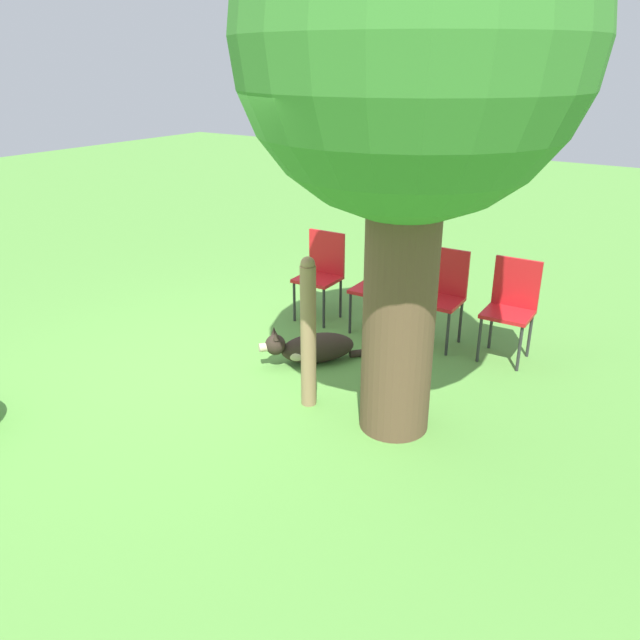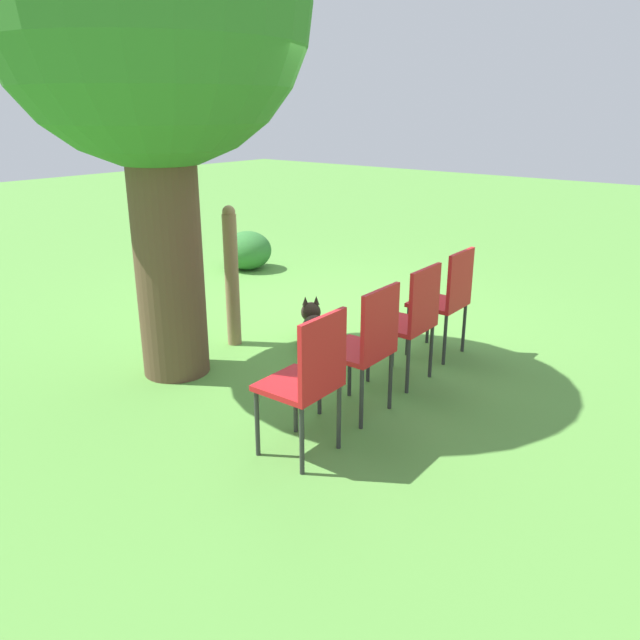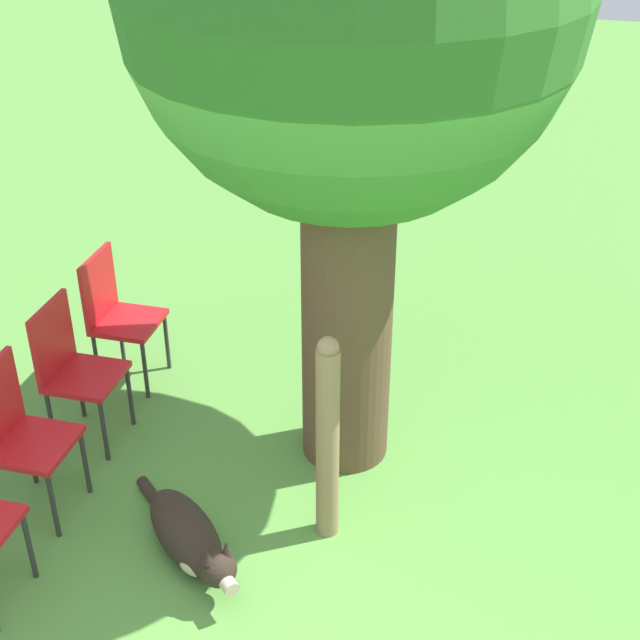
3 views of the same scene
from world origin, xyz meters
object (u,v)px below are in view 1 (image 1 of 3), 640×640
red_chair_1 (379,279)px  red_chair_2 (442,290)px  dog (312,348)px  fence_post (308,333)px  oak_tree (413,52)px  red_chair_0 (322,269)px  red_chair_3 (511,303)px

red_chair_1 → red_chair_2: bearing=92.4°
red_chair_1 → dog: bearing=-8.9°
fence_post → red_chair_2: bearing=167.6°
fence_post → oak_tree: bearing=97.5°
oak_tree → red_chair_0: (-1.57, -1.73, -2.18)m
red_chair_3 → red_chair_2: bearing=-87.6°
red_chair_0 → fence_post: bearing=28.3°
oak_tree → dog: size_ratio=4.15×
oak_tree → red_chair_2: 2.77m
red_chair_2 → fence_post: bearing=-14.6°
oak_tree → fence_post: size_ratio=3.08×
red_chair_0 → red_chair_2: size_ratio=1.00×
dog → oak_tree: bearing=106.0°
oak_tree → red_chair_3: oak_tree is taller
red_chair_2 → red_chair_3: (-0.06, 0.69, 0.00)m
red_chair_1 → red_chair_3: 1.37m
fence_post → red_chair_1: bearing=-170.3°
oak_tree → red_chair_0: bearing=-132.1°
dog → fence_post: size_ratio=0.74×
dog → red_chair_3: 1.95m
dog → red_chair_0: red_chair_0 is taller
dog → red_chair_1: red_chair_1 is taller
red_chair_1 → oak_tree: bearing=30.7°
red_chair_0 → red_chair_2: bearing=92.4°
red_chair_1 → red_chair_3: size_ratio=1.00×
red_chair_2 → red_chair_1: bearing=-87.6°
oak_tree → red_chair_0: oak_tree is taller
red_chair_0 → oak_tree: bearing=45.7°
red_chair_2 → red_chair_0: bearing=-87.6°
dog → red_chair_0: (-1.01, -0.56, 0.41)m
fence_post → red_chair_1: fence_post is taller
red_chair_1 → red_chair_2: 0.69m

